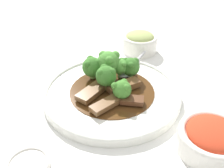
{
  "coord_description": "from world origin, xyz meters",
  "views": [
    {
      "loc": [
        0.07,
        0.46,
        0.35
      ],
      "look_at": [
        0.0,
        0.0,
        0.03
      ],
      "focal_mm": 42.0,
      "sensor_mm": 36.0,
      "label": 1
    }
  ],
  "objects_px": {
    "main_plate": "(112,93)",
    "beef_strip_1": "(123,85)",
    "beef_strip_3": "(132,100)",
    "broccoli_floret_0": "(120,66)",
    "broccoli_floret_1": "(106,76)",
    "broccoli_floret_5": "(109,62)",
    "sauce_dish": "(28,165)",
    "broccoli_floret_2": "(131,66)",
    "side_bowl_kimchi": "(212,138)",
    "beef_strip_0": "(92,92)",
    "side_bowl_appetizer": "(140,42)",
    "serving_spoon": "(129,68)",
    "broccoli_floret_4": "(92,67)",
    "broccoli_floret_3": "(122,89)",
    "beef_strip_2": "(107,104)"
  },
  "relations": [
    {
      "from": "broccoli_floret_2",
      "to": "broccoli_floret_5",
      "type": "bearing_deg",
      "value": -9.7
    },
    {
      "from": "beef_strip_3",
      "to": "serving_spoon",
      "type": "height_order",
      "value": "serving_spoon"
    },
    {
      "from": "broccoli_floret_0",
      "to": "broccoli_floret_2",
      "type": "bearing_deg",
      "value": -179.3
    },
    {
      "from": "beef_strip_1",
      "to": "beef_strip_2",
      "type": "height_order",
      "value": "beef_strip_1"
    },
    {
      "from": "beef_strip_3",
      "to": "broccoli_floret_4",
      "type": "distance_m",
      "value": 0.13
    },
    {
      "from": "broccoli_floret_3",
      "to": "side_bowl_kimchi",
      "type": "xyz_separation_m",
      "value": [
        -0.13,
        0.14,
        -0.02
      ]
    },
    {
      "from": "main_plate",
      "to": "broccoli_floret_2",
      "type": "relative_size",
      "value": 6.4
    },
    {
      "from": "beef_strip_0",
      "to": "broccoli_floret_1",
      "type": "height_order",
      "value": "broccoli_floret_1"
    },
    {
      "from": "broccoli_floret_1",
      "to": "side_bowl_appetizer",
      "type": "height_order",
      "value": "broccoli_floret_1"
    },
    {
      "from": "broccoli_floret_1",
      "to": "broccoli_floret_4",
      "type": "bearing_deg",
      "value": -63.52
    },
    {
      "from": "beef_strip_3",
      "to": "broccoli_floret_3",
      "type": "xyz_separation_m",
      "value": [
        0.02,
        -0.02,
        0.02
      ]
    },
    {
      "from": "beef_strip_2",
      "to": "side_bowl_appetizer",
      "type": "relative_size",
      "value": 0.74
    },
    {
      "from": "beef_strip_3",
      "to": "broccoli_floret_0",
      "type": "xyz_separation_m",
      "value": [
        0.01,
        -0.1,
        0.02
      ]
    },
    {
      "from": "beef_strip_2",
      "to": "side_bowl_kimchi",
      "type": "distance_m",
      "value": 0.2
    },
    {
      "from": "beef_strip_1",
      "to": "beef_strip_3",
      "type": "bearing_deg",
      "value": 98.38
    },
    {
      "from": "beef_strip_1",
      "to": "broccoli_floret_5",
      "type": "bearing_deg",
      "value": -64.59
    },
    {
      "from": "broccoli_floret_3",
      "to": "broccoli_floret_5",
      "type": "height_order",
      "value": "broccoli_floret_5"
    },
    {
      "from": "broccoli_floret_5",
      "to": "sauce_dish",
      "type": "bearing_deg",
      "value": 53.74
    },
    {
      "from": "beef_strip_3",
      "to": "beef_strip_0",
      "type": "bearing_deg",
      "value": -26.79
    },
    {
      "from": "broccoli_floret_1",
      "to": "broccoli_floret_5",
      "type": "relative_size",
      "value": 0.88
    },
    {
      "from": "side_bowl_kimchi",
      "to": "sauce_dish",
      "type": "bearing_deg",
      "value": -1.23
    },
    {
      "from": "broccoli_floret_2",
      "to": "broccoli_floret_3",
      "type": "bearing_deg",
      "value": 66.89
    },
    {
      "from": "beef_strip_0",
      "to": "broccoli_floret_2",
      "type": "xyz_separation_m",
      "value": [
        -0.09,
        -0.06,
        0.02
      ]
    },
    {
      "from": "beef_strip_3",
      "to": "serving_spoon",
      "type": "bearing_deg",
      "value": -99.12
    },
    {
      "from": "broccoli_floret_1",
      "to": "serving_spoon",
      "type": "relative_size",
      "value": 0.31
    },
    {
      "from": "broccoli_floret_4",
      "to": "side_bowl_kimchi",
      "type": "distance_m",
      "value": 0.29
    },
    {
      "from": "sauce_dish",
      "to": "main_plate",
      "type": "bearing_deg",
      "value": -133.91
    },
    {
      "from": "broccoli_floret_2",
      "to": "broccoli_floret_3",
      "type": "height_order",
      "value": "broccoli_floret_2"
    },
    {
      "from": "main_plate",
      "to": "beef_strip_1",
      "type": "xyz_separation_m",
      "value": [
        -0.03,
        -0.0,
        0.02
      ]
    },
    {
      "from": "beef_strip_3",
      "to": "sauce_dish",
      "type": "relative_size",
      "value": 0.74
    },
    {
      "from": "broccoli_floret_2",
      "to": "serving_spoon",
      "type": "distance_m",
      "value": 0.03
    },
    {
      "from": "serving_spoon",
      "to": "broccoli_floret_4",
      "type": "bearing_deg",
      "value": 11.44
    },
    {
      "from": "beef_strip_0",
      "to": "broccoli_floret_4",
      "type": "xyz_separation_m",
      "value": [
        -0.01,
        -0.07,
        0.02
      ]
    },
    {
      "from": "broccoli_floret_0",
      "to": "broccoli_floret_5",
      "type": "distance_m",
      "value": 0.03
    },
    {
      "from": "broccoli_floret_3",
      "to": "broccoli_floret_2",
      "type": "bearing_deg",
      "value": -113.11
    },
    {
      "from": "broccoli_floret_0",
      "to": "main_plate",
      "type": "bearing_deg",
      "value": 60.73
    },
    {
      "from": "main_plate",
      "to": "broccoli_floret_5",
      "type": "distance_m",
      "value": 0.07
    },
    {
      "from": "main_plate",
      "to": "beef_strip_1",
      "type": "relative_size",
      "value": 3.83
    },
    {
      "from": "broccoli_floret_0",
      "to": "broccoli_floret_1",
      "type": "height_order",
      "value": "broccoli_floret_1"
    },
    {
      "from": "broccoli_floret_3",
      "to": "broccoli_floret_4",
      "type": "relative_size",
      "value": 0.84
    },
    {
      "from": "main_plate",
      "to": "broccoli_floret_2",
      "type": "xyz_separation_m",
      "value": [
        -0.05,
        -0.05,
        0.04
      ]
    },
    {
      "from": "broccoli_floret_3",
      "to": "side_bowl_appetizer",
      "type": "height_order",
      "value": "broccoli_floret_3"
    },
    {
      "from": "broccoli_floret_3",
      "to": "serving_spoon",
      "type": "bearing_deg",
      "value": -109.55
    },
    {
      "from": "beef_strip_3",
      "to": "side_bowl_kimchi",
      "type": "bearing_deg",
      "value": 131.47
    },
    {
      "from": "serving_spoon",
      "to": "main_plate",
      "type": "bearing_deg",
      "value": 54.0
    },
    {
      "from": "side_bowl_kimchi",
      "to": "sauce_dish",
      "type": "xyz_separation_m",
      "value": [
        0.31,
        -0.01,
        -0.02
      ]
    },
    {
      "from": "broccoli_floret_1",
      "to": "side_bowl_kimchi",
      "type": "xyz_separation_m",
      "value": [
        -0.16,
        0.18,
        -0.03
      ]
    },
    {
      "from": "main_plate",
      "to": "beef_strip_2",
      "type": "xyz_separation_m",
      "value": [
        0.02,
        0.05,
        0.01
      ]
    },
    {
      "from": "beef_strip_0",
      "to": "beef_strip_2",
      "type": "bearing_deg",
      "value": 121.07
    },
    {
      "from": "beef_strip_3",
      "to": "serving_spoon",
      "type": "xyz_separation_m",
      "value": [
        -0.02,
        -0.12,
        0.0
      ]
    }
  ]
}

